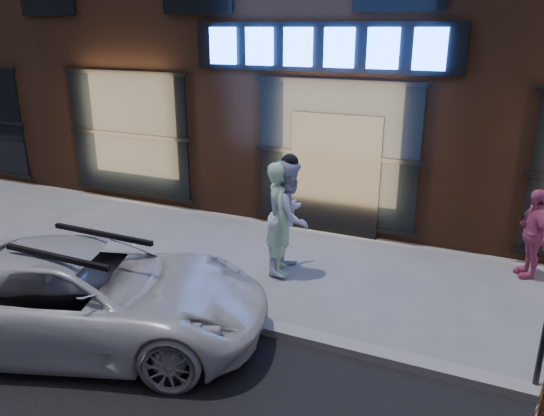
% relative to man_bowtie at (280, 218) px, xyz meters
% --- Properties ---
extents(ground, '(90.00, 90.00, 0.00)m').
position_rel_man_bowtie_xyz_m(ground, '(0.25, -1.82, -0.96)').
color(ground, slate).
rests_on(ground, ground).
extents(curb, '(60.00, 0.25, 0.12)m').
position_rel_man_bowtie_xyz_m(curb, '(0.25, -1.82, -0.90)').
color(curb, gray).
rests_on(curb, ground).
extents(man_bowtie, '(0.73, 0.83, 1.91)m').
position_rel_man_bowtie_xyz_m(man_bowtie, '(0.00, 0.00, 0.00)').
color(man_bowtie, '#B8F2C9').
rests_on(man_bowtie, ground).
extents(man_cap, '(0.81, 1.00, 1.94)m').
position_rel_man_bowtie_xyz_m(man_cap, '(0.11, 0.12, 0.01)').
color(man_cap, white).
rests_on(man_cap, ground).
extents(passerby, '(0.67, 0.96, 1.51)m').
position_rel_man_bowtie_xyz_m(passerby, '(3.83, 1.56, -0.20)').
color(passerby, '#D15686').
rests_on(passerby, ground).
extents(white_suv, '(5.17, 3.64, 1.31)m').
position_rel_man_bowtie_xyz_m(white_suv, '(-1.46, -2.95, -0.30)').
color(white_suv, silver).
rests_on(white_suv, ground).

